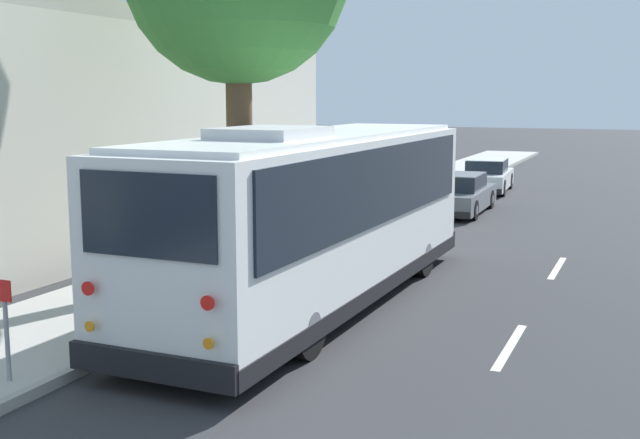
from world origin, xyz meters
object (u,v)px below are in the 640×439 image
fire_hydrant (350,214)px  sign_post_far (102,303)px  parked_sedan_white (487,177)px  shuttle_bus (317,209)px  sign_post_near (6,329)px  parked_sedan_gray (459,195)px

fire_hydrant → sign_post_far: bearing=-179.2°
sign_post_far → fire_hydrant: 10.83m
parked_sedan_white → shuttle_bus: bearing=177.7°
shuttle_bus → sign_post_near: (-5.51, 1.94, -0.91)m
shuttle_bus → fire_hydrant: bearing=17.1°
fire_hydrant → sign_post_near: bearing=-179.3°
parked_sedan_gray → fire_hydrant: 5.33m
sign_post_far → sign_post_near: bearing=-180.0°
sign_post_near → fire_hydrant: bearing=0.7°
sign_post_far → shuttle_bus: bearing=-28.1°
shuttle_bus → sign_post_far: size_ratio=9.12×
parked_sedan_white → sign_post_near: bearing=172.6°
sign_post_near → parked_sedan_gray: bearing=-5.4°
sign_post_far → parked_sedan_white: bearing=-3.6°
shuttle_bus → parked_sedan_gray: (12.20, 0.27, -1.16)m
sign_post_near → sign_post_far: (1.89, 0.00, -0.12)m
shuttle_bus → parked_sedan_white: (18.19, 0.56, -1.15)m
shuttle_bus → parked_sedan_white: bearing=2.6°
parked_sedan_gray → sign_post_near: (-17.72, 1.67, 0.25)m
parked_sedan_gray → sign_post_near: sign_post_near is taller
parked_sedan_gray → fire_hydrant: parked_sedan_gray is taller
sign_post_near → shuttle_bus: bearing=-19.4°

